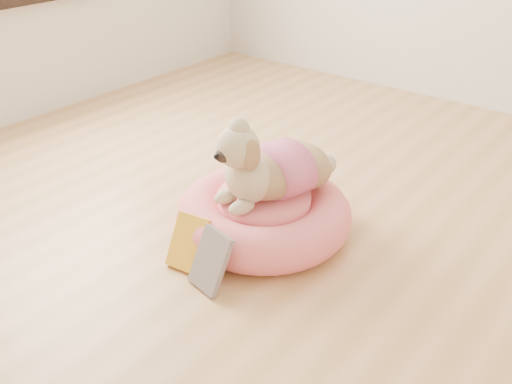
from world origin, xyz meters
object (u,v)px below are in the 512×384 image
Objects in this scene: book_yellow at (188,243)px; pet_bed at (264,214)px; book_white at (211,261)px; dog at (270,153)px.

pet_bed is at bearing 67.55° from book_yellow.
book_white reaches higher than book_yellow.
book_yellow is at bearing -92.15° from dog.
pet_bed is at bearing -149.78° from dog.
dog is at bearing 14.68° from pet_bed.
dog is 2.27× the size of book_white.
book_white is (0.06, -0.38, 0.02)m from pet_bed.
dog reaches higher than pet_bed.
dog is 2.41× the size of book_yellow.
pet_bed is 0.38m from book_white.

